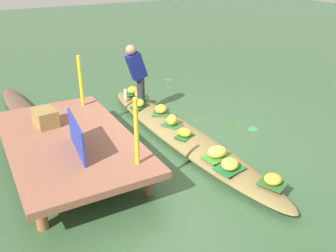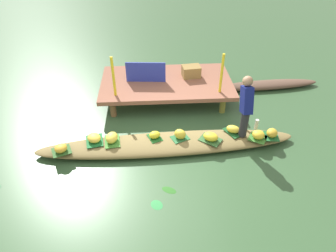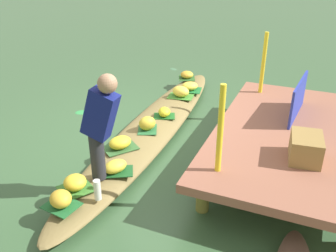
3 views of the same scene
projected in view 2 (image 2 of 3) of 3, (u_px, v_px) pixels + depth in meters
canal_water at (167, 148)px, 6.27m from camera, size 40.00×40.00×0.00m
dock_platform at (166, 83)px, 7.58m from camera, size 3.20×1.80×0.48m
vendor_boat at (167, 144)px, 6.21m from camera, size 5.25×0.94×0.20m
moored_boat at (267, 85)px, 8.18m from camera, size 2.79×0.63×0.18m
leaf_mat_0 at (61, 151)px, 5.87m from camera, size 0.43×0.41×0.01m
banana_bunch_0 at (61, 148)px, 5.83m from camera, size 0.25×0.26×0.14m
leaf_mat_1 at (258, 138)px, 6.19m from camera, size 0.45×0.45×0.01m
banana_bunch_1 at (258, 135)px, 6.14m from camera, size 0.31×0.31×0.17m
leaf_mat_2 at (210, 140)px, 6.15m from camera, size 0.51×0.49×0.01m
banana_bunch_2 at (211, 137)px, 6.10m from camera, size 0.37×0.35×0.16m
leaf_mat_3 at (180, 138)px, 6.19m from camera, size 0.41×0.37×0.01m
banana_bunch_3 at (180, 134)px, 6.13m from camera, size 0.31×0.31×0.20m
leaf_mat_4 at (112, 141)px, 6.11m from camera, size 0.34×0.45×0.01m
banana_bunch_4 at (112, 138)px, 6.06m from camera, size 0.28×0.34×0.18m
leaf_mat_5 at (233, 132)px, 6.35m from camera, size 0.40×0.47×0.01m
banana_bunch_5 at (233, 129)px, 6.31m from camera, size 0.34×0.30×0.14m
leaf_mat_6 at (155, 138)px, 6.20m from camera, size 0.34×0.38×0.01m
banana_bunch_6 at (155, 135)px, 6.16m from camera, size 0.28×0.25×0.14m
leaf_mat_7 at (95, 141)px, 6.12m from camera, size 0.39×0.46×0.01m
banana_bunch_7 at (94, 138)px, 6.07m from camera, size 0.38×0.38×0.15m
leaf_mat_8 at (271, 136)px, 6.24m from camera, size 0.32×0.37×0.01m
banana_bunch_8 at (272, 133)px, 6.19m from camera, size 0.30×0.31×0.17m
vendor_person at (246, 104)px, 5.91m from camera, size 0.20×0.43×1.24m
water_bottle at (256, 124)px, 6.38m from camera, size 0.07×0.07×0.23m
market_banner at (146, 72)px, 7.37m from camera, size 0.95×0.11×0.50m
railing_post_west at (113, 77)px, 6.72m from camera, size 0.06×0.06×0.93m
railing_post_east at (222, 73)px, 6.84m from camera, size 0.06×0.06×0.93m
produce_crate at (191, 71)px, 7.65m from camera, size 0.47×0.37×0.28m
drifting_plant_2 at (169, 190)px, 5.36m from camera, size 0.30×0.25×0.01m
drifting_plant_3 at (157, 205)px, 5.10m from camera, size 0.28×0.29×0.01m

